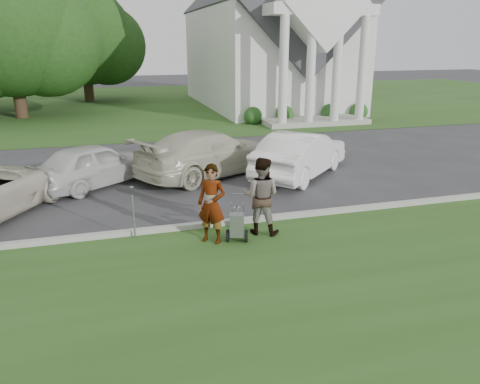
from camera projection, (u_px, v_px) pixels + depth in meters
name	position (u px, v px, depth m)	size (l,w,h in m)	color
ground	(234.00, 233.00, 11.92)	(120.00, 120.00, 0.00)	#333335
grass_strip	(275.00, 290.00, 9.17)	(80.00, 7.00, 0.01)	#2B4B1A
church_lawn	(143.00, 104.00, 36.60)	(80.00, 30.00, 0.01)	#2B4B1A
curb	(229.00, 222.00, 12.40)	(80.00, 0.18, 0.15)	#9E9E93
church	(269.00, 23.00, 33.61)	(9.19, 19.00, 24.10)	white
tree_left	(10.00, 34.00, 28.34)	(10.63, 8.40, 9.71)	#332316
tree_back	(84.00, 40.00, 36.83)	(9.61, 7.60, 8.89)	#332316
striping_cart	(237.00, 226.00, 11.27)	(0.73, 1.11, 0.96)	black
person_left	(212.00, 205.00, 11.07)	(0.70, 0.46, 1.93)	#999999
person_right	(261.00, 196.00, 11.60)	(0.95, 0.74, 1.96)	#999999
parking_meter_near	(133.00, 206.00, 11.32)	(0.10, 0.09, 1.34)	gray
car_b	(95.00, 164.00, 15.61)	(1.73, 4.31, 1.47)	silver
car_c	(209.00, 153.00, 16.84)	(2.29, 5.64, 1.64)	beige
car_d	(301.00, 154.00, 16.73)	(1.71, 4.90, 1.62)	white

